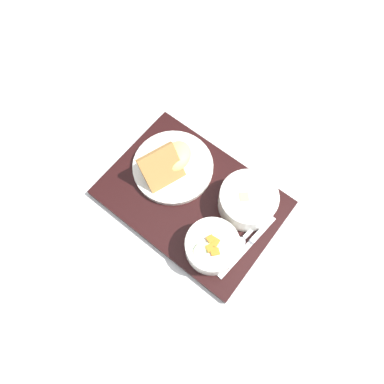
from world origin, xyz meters
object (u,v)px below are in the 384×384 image
object	(u,v)px
plate_main	(172,165)
bowl_salad	(212,246)
spoon	(246,236)
knife	(256,237)
bowl_soup	(248,200)

from	to	relation	value
plate_main	bowl_salad	bearing A→B (deg)	146.37
bowl_salad	spoon	size ratio (longest dim) A/B	0.75
plate_main	spoon	xyz separation A→B (m)	(-0.23, 0.06, -0.01)
plate_main	knife	size ratio (longest dim) A/B	1.07
bowl_soup	knife	bearing A→B (deg)	135.20
bowl_salad	knife	distance (m)	0.11
spoon	bowl_salad	bearing A→B (deg)	-25.10
bowl_soup	spoon	xyz separation A→B (m)	(-0.04, 0.07, -0.03)
bowl_soup	spoon	bearing A→B (deg)	118.82
bowl_salad	bowl_soup	xyz separation A→B (m)	(-0.01, -0.13, 0.00)
plate_main	knife	distance (m)	0.26
knife	spoon	world-z (taller)	knife
plate_main	knife	xyz separation A→B (m)	(-0.25, 0.05, -0.01)
knife	plate_main	bearing A→B (deg)	-88.77
plate_main	spoon	size ratio (longest dim) A/B	1.24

